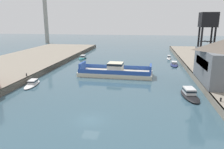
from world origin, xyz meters
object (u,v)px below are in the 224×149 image
object	(u,v)px
chain_ferry	(115,72)
crane_tower	(208,25)
moored_boat_mid_left	(83,57)
moored_boat_far_left	(174,64)
moored_boat_mid_right	(190,94)
smokestack_distant_a	(46,17)
moored_boat_near_left	(32,83)
moored_boat_near_right	(169,58)

from	to	relation	value
chain_ferry	crane_tower	bearing A→B (deg)	-7.76
moored_boat_mid_left	moored_boat_far_left	distance (m)	35.51
moored_boat_mid_left	moored_boat_mid_right	size ratio (longest dim) A/B	0.83
chain_ferry	moored_boat_mid_right	bearing A→B (deg)	-40.98
moored_boat_mid_right	smokestack_distant_a	bearing A→B (deg)	128.05
moored_boat_mid_right	crane_tower	bearing A→B (deg)	66.65
moored_boat_near_left	moored_boat_near_right	bearing A→B (deg)	50.21
crane_tower	smokestack_distant_a	bearing A→B (deg)	133.62
moored_boat_near_right	moored_boat_mid_left	size ratio (longest dim) A/B	0.79
crane_tower	chain_ferry	bearing A→B (deg)	172.24
chain_ferry	moored_boat_near_left	xyz separation A→B (m)	(-17.97, -12.40, -0.64)
smokestack_distant_a	moored_boat_far_left	bearing A→B (deg)	-40.23
moored_boat_mid_right	smokestack_distant_a	distance (m)	123.05
chain_ferry	crane_tower	xyz separation A→B (m)	(22.18, -3.02, 12.60)
moored_boat_near_right	crane_tower	xyz separation A→B (m)	(5.06, -32.75, 13.16)
chain_ferry	moored_boat_near_left	world-z (taller)	chain_ferry
chain_ferry	moored_boat_mid_left	bearing A→B (deg)	123.77
moored_boat_mid_left	crane_tower	size ratio (longest dim) A/B	0.47
moored_boat_mid_left	moored_boat_mid_right	world-z (taller)	moored_boat_mid_right
moored_boat_mid_left	crane_tower	xyz separation A→B (m)	(38.98, -28.16, 13.19)
chain_ferry	smokestack_distant_a	size ratio (longest dim) A/B	0.64
moored_boat_mid_left	smokestack_distant_a	size ratio (longest dim) A/B	0.22
chain_ferry	moored_boat_mid_left	world-z (taller)	chain_ferry
moored_boat_mid_left	moored_boat_near_right	bearing A→B (deg)	7.70
moored_boat_mid_right	moored_boat_near_right	bearing A→B (deg)	89.95
moored_boat_near_right	moored_boat_mid_left	bearing A→B (deg)	-172.30
moored_boat_near_left	moored_boat_far_left	world-z (taller)	moored_boat_far_left
chain_ferry	moored_boat_near_left	size ratio (longest dim) A/B	2.61
moored_boat_near_left	crane_tower	xyz separation A→B (m)	(40.15, 9.38, 13.24)
moored_boat_mid_right	moored_boat_far_left	distance (m)	31.87
moored_boat_mid_right	moored_boat_far_left	world-z (taller)	moored_boat_mid_right
moored_boat_mid_left	moored_boat_far_left	world-z (taller)	moored_boat_mid_left
chain_ferry	crane_tower	size ratio (longest dim) A/B	1.34
moored_boat_near_right	moored_boat_mid_right	xyz separation A→B (m)	(-0.04, -44.56, 0.11)
moored_boat_near_left	moored_boat_mid_left	xyz separation A→B (m)	(1.17, 37.54, 0.05)
moored_boat_near_left	crane_tower	world-z (taller)	crane_tower
moored_boat_mid_left	smokestack_distant_a	world-z (taller)	smokestack_distant_a
moored_boat_mid_left	crane_tower	bearing A→B (deg)	-35.84
smokestack_distant_a	moored_boat_mid_left	bearing A→B (deg)	-53.63
crane_tower	moored_boat_near_left	bearing A→B (deg)	-166.85
moored_boat_mid_left	moored_boat_near_left	bearing A→B (deg)	-91.78
moored_boat_mid_right	moored_boat_far_left	bearing A→B (deg)	88.77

